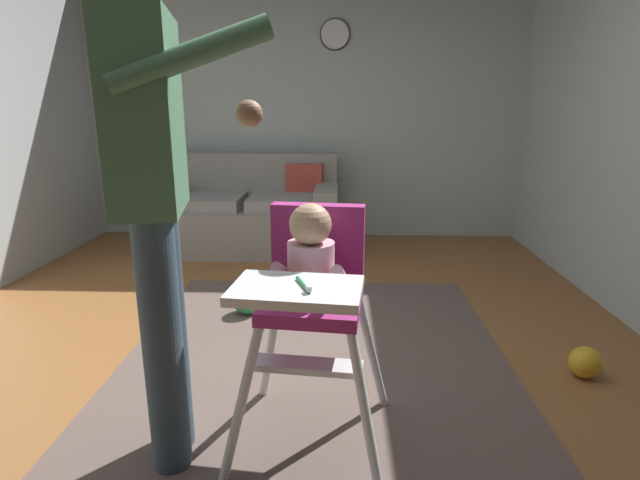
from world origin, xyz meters
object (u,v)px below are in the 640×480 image
object	(u,v)px
high_chair	(312,281)
adult_standing	(154,197)
toy_ball_second	(585,362)
couch	(250,212)
wall_clock	(335,34)
toy_ball	(247,302)

from	to	relation	value
high_chair	adult_standing	bearing A→B (deg)	-72.88
adult_standing	toy_ball_second	xyz separation A→B (m)	(1.83, 0.63, -0.92)
couch	adult_standing	world-z (taller)	adult_standing
wall_clock	couch	bearing A→B (deg)	-148.42
couch	high_chair	xyz separation A→B (m)	(0.74, -2.78, 0.34)
toy_ball	toy_ball_second	distance (m)	1.93
couch	adult_standing	size ratio (longest dim) A/B	0.94
couch	wall_clock	distance (m)	1.84
high_chair	wall_clock	xyz separation A→B (m)	(0.04, 3.26, 1.26)
toy_ball	wall_clock	world-z (taller)	wall_clock
couch	wall_clock	world-z (taller)	wall_clock
high_chair	wall_clock	world-z (taller)	wall_clock
adult_standing	toy_ball	world-z (taller)	adult_standing
high_chair	adult_standing	world-z (taller)	adult_standing
couch	toy_ball_second	bearing A→B (deg)	42.27
couch	adult_standing	distance (m)	2.97
couch	wall_clock	xyz separation A→B (m)	(0.78, 0.48, 1.60)
high_chair	toy_ball	size ratio (longest dim) A/B	5.83
toy_ball_second	couch	bearing A→B (deg)	132.27
high_chair	toy_ball_second	size ratio (longest dim) A/B	6.30
couch	high_chair	distance (m)	2.90
wall_clock	adult_standing	bearing A→B (deg)	-99.44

